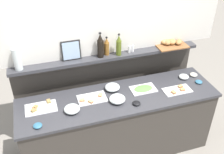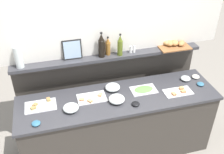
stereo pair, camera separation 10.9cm
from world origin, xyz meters
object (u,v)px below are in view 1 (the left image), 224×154
object	(u,v)px
glass_bowl_extra	(117,99)
condiment_bowl_dark	(136,103)
cold_cuts_platter	(143,89)
olive_oil_bottle	(119,46)
sandwich_platter_rear	(178,90)
wine_bottle_dark	(100,46)
glass_bowl_large	(72,109)
condiment_bowl_cream	(199,82)
pepper_shaker	(133,49)
water_carafe	(17,59)
glass_bowl_small	(184,77)
framed_picture	(71,51)
salt_shaker	(129,49)
condiment_bowl_teal	(194,75)
bread_basket	(169,42)
condiment_bowl_red	(38,126)
sandwich_platter_side	(92,98)
sandwich_platter_front	(41,108)
vinegar_bottle_amber	(107,47)
glass_bowl_medium	(112,87)

from	to	relation	value
glass_bowl_extra	condiment_bowl_dark	world-z (taller)	glass_bowl_extra
cold_cuts_platter	olive_oil_bottle	distance (m)	0.60
sandwich_platter_rear	wine_bottle_dark	distance (m)	1.06
glass_bowl_large	glass_bowl_extra	size ratio (longest dim) A/B	0.93
condiment_bowl_cream	pepper_shaker	world-z (taller)	pepper_shaker
condiment_bowl_dark	water_carafe	world-z (taller)	water_carafe
glass_bowl_small	olive_oil_bottle	bearing A→B (deg)	160.03
sandwich_platter_rear	glass_bowl_small	bearing A→B (deg)	46.14
framed_picture	salt_shaker	bearing A→B (deg)	-3.08
condiment_bowl_teal	condiment_bowl_cream	bearing A→B (deg)	-98.89
sandwich_platter_rear	olive_oil_bottle	size ratio (longest dim) A/B	1.22
sandwich_platter_rear	bread_basket	xyz separation A→B (m)	(0.13, 0.55, 0.35)
condiment_bowl_dark	condiment_bowl_red	world-z (taller)	same
sandwich_platter_side	sandwich_platter_front	distance (m)	0.57
condiment_bowl_cream	condiment_bowl_dark	distance (m)	0.91
wine_bottle_dark	framed_picture	bearing A→B (deg)	173.36
wine_bottle_dark	salt_shaker	distance (m)	0.38
sandwich_platter_rear	bread_basket	size ratio (longest dim) A/B	0.84
sandwich_platter_front	salt_shaker	world-z (taller)	salt_shaker
glass_bowl_extra	vinegar_bottle_amber	distance (m)	0.66
condiment_bowl_cream	water_carafe	bearing A→B (deg)	167.74
glass_bowl_small	glass_bowl_large	bearing A→B (deg)	-172.11
pepper_shaker	bread_basket	distance (m)	0.53
sandwich_platter_rear	vinegar_bottle_amber	distance (m)	1.00
pepper_shaker	water_carafe	xyz separation A→B (m)	(-1.36, -0.00, 0.09)
cold_cuts_platter	wine_bottle_dark	bearing A→B (deg)	138.63
olive_oil_bottle	glass_bowl_medium	bearing A→B (deg)	-122.91
glass_bowl_extra	salt_shaker	world-z (taller)	salt_shaker
sandwich_platter_rear	vinegar_bottle_amber	size ratio (longest dim) A/B	1.42
salt_shaker	condiment_bowl_red	bearing A→B (deg)	-152.21
wine_bottle_dark	glass_bowl_large	bearing A→B (deg)	-132.64
pepper_shaker	condiment_bowl_dark	bearing A→B (deg)	-106.07
vinegar_bottle_amber	water_carafe	world-z (taller)	water_carafe
glass_bowl_medium	bread_basket	size ratio (longest dim) A/B	0.45
glass_bowl_small	glass_bowl_medium	bearing A→B (deg)	177.47
glass_bowl_large	water_carafe	distance (m)	0.82
condiment_bowl_dark	framed_picture	bearing A→B (deg)	132.03
condiment_bowl_cream	wine_bottle_dark	bearing A→B (deg)	158.38
cold_cuts_platter	glass_bowl_large	distance (m)	0.90
glass_bowl_medium	pepper_shaker	bearing A→B (deg)	37.11
salt_shaker	water_carafe	world-z (taller)	water_carafe
glass_bowl_small	condiment_bowl_dark	xyz separation A→B (m)	(-0.77, -0.30, -0.01)
cold_cuts_platter	bread_basket	size ratio (longest dim) A/B	0.76
glass_bowl_large	condiment_bowl_red	distance (m)	0.39
pepper_shaker	sandwich_platter_front	bearing A→B (deg)	-163.54
sandwich_platter_rear	framed_picture	world-z (taller)	framed_picture
glass_bowl_small	glass_bowl_extra	xyz separation A→B (m)	(-0.96, -0.19, 0.01)
bread_basket	framed_picture	world-z (taller)	framed_picture
olive_oil_bottle	sandwich_platter_rear	bearing A→B (deg)	-40.82
vinegar_bottle_amber	sandwich_platter_rear	bearing A→B (deg)	-37.42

